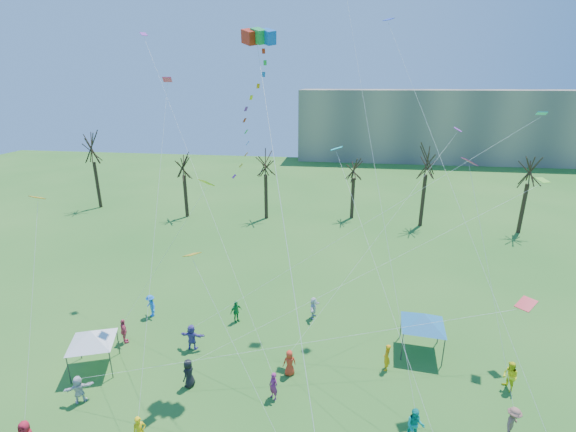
# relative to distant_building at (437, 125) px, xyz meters

# --- Properties ---
(distant_building) EXTENTS (60.00, 14.00, 15.00)m
(distant_building) POSITION_rel_distant_building_xyz_m (0.00, 0.00, 0.00)
(distant_building) COLOR gray
(distant_building) RESTS_ON ground
(bare_tree_row) EXTENTS (71.87, 7.57, 10.81)m
(bare_tree_row) POSITION_rel_distant_building_xyz_m (-17.30, -45.62, -0.64)
(bare_tree_row) COLOR black
(bare_tree_row) RESTS_ON ground
(big_box_kite) EXTENTS (3.47, 7.24, 21.25)m
(big_box_kite) POSITION_rel_distant_building_xyz_m (-24.57, -72.23, 7.33)
(big_box_kite) COLOR red
(big_box_kite) RESTS_ON ground
(canopy_tent_white) EXTENTS (3.30, 3.30, 2.64)m
(canopy_tent_white) POSITION_rel_distant_building_xyz_m (-34.20, -75.29, -5.26)
(canopy_tent_white) COLOR #3F3F44
(canopy_tent_white) RESTS_ON ground
(canopy_tent_blue) EXTENTS (3.73, 3.73, 2.81)m
(canopy_tent_blue) POSITION_rel_distant_building_xyz_m (-14.28, -70.77, -5.12)
(canopy_tent_blue) COLOR #3F3F44
(canopy_tent_blue) RESTS_ON ground
(festival_crowd) EXTENTS (24.85, 14.52, 1.86)m
(festival_crowd) POSITION_rel_distant_building_xyz_m (-22.89, -75.54, -6.63)
(festival_crowd) COLOR #B2162A
(festival_crowd) RESTS_ON ground
(small_kites_aloft) EXTENTS (28.16, 17.56, 31.79)m
(small_kites_aloft) POSITION_rel_distant_building_xyz_m (-20.14, -70.81, 5.12)
(small_kites_aloft) COLOR orange
(small_kites_aloft) RESTS_ON ground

